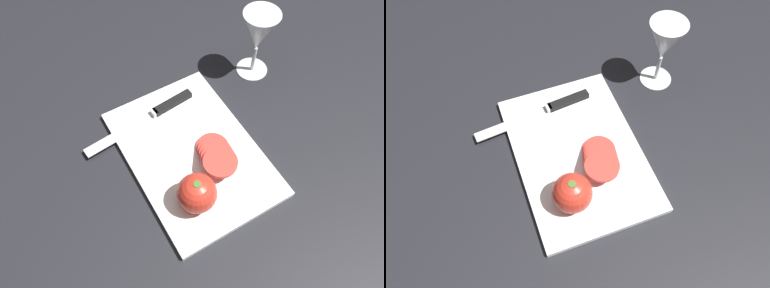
{
  "view_description": "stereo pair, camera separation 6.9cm",
  "coord_description": "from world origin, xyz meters",
  "views": [
    {
      "loc": [
        -0.24,
        0.21,
        0.68
      ],
      "look_at": [
        0.1,
        0.01,
        0.04
      ],
      "focal_mm": 35.0,
      "sensor_mm": 36.0,
      "label": 1
    },
    {
      "loc": [
        -0.27,
        0.14,
        0.68
      ],
      "look_at": [
        0.1,
        0.01,
        0.04
      ],
      "focal_mm": 35.0,
      "sensor_mm": 36.0,
      "label": 2
    }
  ],
  "objects": [
    {
      "name": "ground_plane",
      "position": [
        0.0,
        0.0,
        0.0
      ],
      "size": [
        3.0,
        3.0,
        0.0
      ],
      "primitive_type": "plane",
      "color": "black"
    },
    {
      "name": "whole_tomato",
      "position": [
        -0.0,
        0.06,
        0.05
      ],
      "size": [
        0.08,
        0.08,
        0.08
      ],
      "color": "red",
      "rests_on": "cutting_board"
    },
    {
      "name": "cutting_board",
      "position": [
        0.1,
        0.01,
        0.01
      ],
      "size": [
        0.36,
        0.25,
        0.01
      ],
      "color": "white",
      "rests_on": "ground_plane"
    },
    {
      "name": "knife",
      "position": [
        0.22,
        0.02,
        0.02
      ],
      "size": [
        0.05,
        0.27,
        0.01
      ],
      "rotation": [
        0.0,
        0.0,
        1.67
      ],
      "color": "silver",
      "rests_on": "cutting_board"
    },
    {
      "name": "tomato_slice_stack_near",
      "position": [
        0.06,
        -0.02,
        0.03
      ],
      "size": [
        0.12,
        0.08,
        0.04
      ],
      "color": "#D63D33",
      "rests_on": "cutting_board"
    },
    {
      "name": "wine_glass",
      "position": [
        0.23,
        -0.24,
        0.11
      ],
      "size": [
        0.08,
        0.08,
        0.17
      ],
      "color": "silver",
      "rests_on": "ground_plane"
    }
  ]
}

